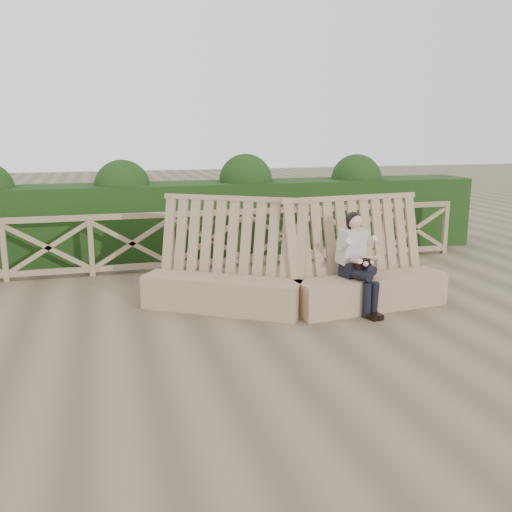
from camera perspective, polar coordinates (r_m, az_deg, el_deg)
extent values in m
plane|color=brown|center=(7.53, 0.52, -7.36)|extent=(60.00, 60.00, 0.00)
cube|color=#997957|center=(8.24, -3.46, -3.84)|extent=(2.22, 1.65, 0.49)
cube|color=#997957|center=(8.34, -2.88, 0.46)|extent=(2.19, 1.61, 1.60)
cube|color=#997957|center=(8.48, 11.42, -3.58)|extent=(2.35, 0.76, 0.49)
cube|color=#997957|center=(8.56, 10.61, 0.58)|extent=(2.34, 0.71, 1.60)
cube|color=black|center=(8.34, 9.69, -1.30)|extent=(0.41, 0.34, 0.21)
cube|color=beige|center=(8.30, 9.56, 0.98)|extent=(0.45, 0.38, 0.51)
sphere|color=tan|center=(8.20, 9.87, 3.45)|extent=(0.25, 0.25, 0.20)
sphere|color=black|center=(8.22, 9.72, 3.62)|extent=(0.28, 0.28, 0.22)
cylinder|color=black|center=(8.14, 10.16, -1.81)|extent=(0.26, 0.47, 0.15)
cylinder|color=black|center=(8.24, 10.90, -1.18)|extent=(0.26, 0.47, 0.16)
cylinder|color=black|center=(8.07, 11.02, -4.41)|extent=(0.14, 0.14, 0.49)
cylinder|color=black|center=(8.13, 11.73, -4.31)|extent=(0.14, 0.14, 0.49)
cube|color=black|center=(8.07, 11.38, -5.94)|extent=(0.15, 0.25, 0.08)
cube|color=black|center=(8.12, 11.98, -5.85)|extent=(0.15, 0.25, 0.08)
cube|color=black|center=(8.20, 10.62, -0.87)|extent=(0.27, 0.20, 0.16)
cube|color=black|center=(8.06, 11.27, -0.71)|extent=(0.09, 0.10, 0.12)
cube|color=#8E7352|center=(10.60, -4.67, 4.31)|extent=(10.10, 0.07, 0.10)
cube|color=#8E7352|center=(10.77, -4.58, -0.59)|extent=(10.10, 0.07, 0.10)
cube|color=black|center=(11.81, -5.74, 3.67)|extent=(12.00, 1.20, 1.50)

